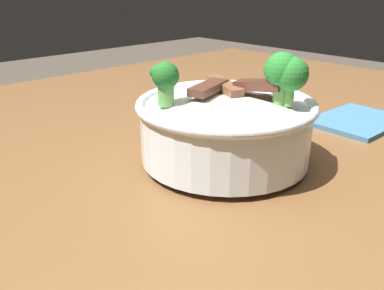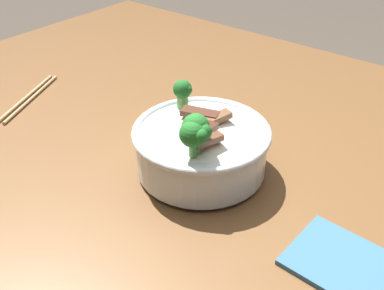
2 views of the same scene
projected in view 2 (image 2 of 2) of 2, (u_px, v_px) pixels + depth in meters
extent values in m
cube|color=brown|center=(218.00, 145.00, 0.90)|extent=(1.59, 1.07, 0.05)
cube|color=brown|center=(136.00, 110.00, 1.78)|extent=(0.06, 0.06, 0.71)
cylinder|color=silver|center=(201.00, 169.00, 0.79)|extent=(0.11, 0.11, 0.01)
cylinder|color=silver|center=(201.00, 150.00, 0.77)|extent=(0.22, 0.22, 0.07)
torus|color=silver|center=(201.00, 131.00, 0.74)|extent=(0.23, 0.23, 0.01)
ellipsoid|color=white|center=(201.00, 137.00, 0.75)|extent=(0.20, 0.20, 0.05)
cube|color=brown|center=(212.00, 120.00, 0.74)|extent=(0.04, 0.07, 0.02)
cube|color=#4C2B1E|center=(203.00, 131.00, 0.70)|extent=(0.04, 0.07, 0.02)
cube|color=#4C2B1E|center=(200.00, 114.00, 0.75)|extent=(0.07, 0.04, 0.01)
cube|color=brown|center=(208.00, 140.00, 0.68)|extent=(0.03, 0.05, 0.01)
cylinder|color=#5B9947|center=(193.00, 149.00, 0.67)|extent=(0.01, 0.01, 0.03)
sphere|color=#237028|center=(193.00, 134.00, 0.66)|extent=(0.04, 0.04, 0.04)
sphere|color=#237028|center=(200.00, 136.00, 0.65)|extent=(0.02, 0.02, 0.02)
sphere|color=#237028|center=(193.00, 125.00, 0.67)|extent=(0.02, 0.02, 0.02)
cylinder|color=#5B9947|center=(195.00, 144.00, 0.68)|extent=(0.02, 0.02, 0.03)
sphere|color=#237028|center=(195.00, 128.00, 0.66)|extent=(0.04, 0.04, 0.04)
sphere|color=#237028|center=(203.00, 132.00, 0.65)|extent=(0.03, 0.03, 0.03)
sphere|color=#237028|center=(199.00, 124.00, 0.67)|extent=(0.02, 0.02, 0.02)
cylinder|color=#5B9947|center=(183.00, 101.00, 0.79)|extent=(0.02, 0.02, 0.03)
sphere|color=#1E6023|center=(182.00, 89.00, 0.78)|extent=(0.03, 0.03, 0.03)
sphere|color=#1E6023|center=(188.00, 90.00, 0.77)|extent=(0.02, 0.02, 0.02)
sphere|color=#1E6023|center=(184.00, 84.00, 0.79)|extent=(0.01, 0.01, 0.01)
cylinder|color=tan|center=(26.00, 97.00, 1.01)|extent=(0.10, 0.21, 0.01)
cylinder|color=tan|center=(32.00, 98.00, 1.01)|extent=(0.10, 0.21, 0.01)
cube|color=#386689|center=(348.00, 266.00, 0.61)|extent=(0.16, 0.12, 0.01)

